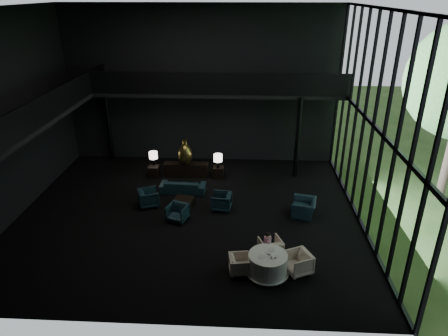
{
  "coord_description": "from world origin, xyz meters",
  "views": [
    {
      "loc": [
        2.2,
        -14.25,
        8.55
      ],
      "look_at": [
        1.43,
        0.5,
        1.92
      ],
      "focal_mm": 32.0,
      "sensor_mm": 36.0,
      "label": 1
    }
  ],
  "objects_px": {
    "table_lamp_left": "(153,156)",
    "side_table_right": "(218,172)",
    "dining_chair_west": "(240,264)",
    "lounge_armchair_east": "(221,200)",
    "side_table_left": "(154,171)",
    "child": "(268,239)",
    "lounge_armchair_south": "(178,212)",
    "dining_chair_north": "(270,247)",
    "sofa": "(183,184)",
    "window_armchair": "(304,205)",
    "dining_table": "(267,265)",
    "table_lamp_right": "(218,158)",
    "bronze_urn": "(185,154)",
    "console": "(186,170)",
    "dining_chair_east": "(298,262)",
    "coffee_table": "(183,203)",
    "lounge_armchair_west": "(149,197)"
  },
  "relations": [
    {
      "from": "lounge_armchair_south",
      "to": "lounge_armchair_west",
      "type": "bearing_deg",
      "value": 160.51
    },
    {
      "from": "table_lamp_right",
      "to": "side_table_left",
      "type": "bearing_deg",
      "value": 179.38
    },
    {
      "from": "table_lamp_left",
      "to": "coffee_table",
      "type": "relative_size",
      "value": 0.87
    },
    {
      "from": "table_lamp_left",
      "to": "lounge_armchair_east",
      "type": "height_order",
      "value": "table_lamp_left"
    },
    {
      "from": "table_lamp_left",
      "to": "child",
      "type": "bearing_deg",
      "value": -50.29
    },
    {
      "from": "console",
      "to": "lounge_armchair_south",
      "type": "bearing_deg",
      "value": -86.78
    },
    {
      "from": "dining_chair_north",
      "to": "dining_chair_east",
      "type": "relative_size",
      "value": 0.86
    },
    {
      "from": "bronze_urn",
      "to": "dining_table",
      "type": "xyz_separation_m",
      "value": [
        3.69,
        -7.22,
        -0.91
      ]
    },
    {
      "from": "dining_table",
      "to": "table_lamp_right",
      "type": "bearing_deg",
      "value": 106.3
    },
    {
      "from": "lounge_armchair_west",
      "to": "child",
      "type": "bearing_deg",
      "value": -145.26
    },
    {
      "from": "bronze_urn",
      "to": "dining_chair_west",
      "type": "bearing_deg",
      "value": -68.83
    },
    {
      "from": "table_lamp_left",
      "to": "window_armchair",
      "type": "distance_m",
      "value": 7.81
    },
    {
      "from": "table_lamp_left",
      "to": "side_table_right",
      "type": "height_order",
      "value": "table_lamp_left"
    },
    {
      "from": "sofa",
      "to": "lounge_armchair_east",
      "type": "height_order",
      "value": "lounge_armchair_east"
    },
    {
      "from": "lounge_armchair_east",
      "to": "side_table_left",
      "type": "bearing_deg",
      "value": -124.4
    },
    {
      "from": "lounge_armchair_east",
      "to": "coffee_table",
      "type": "relative_size",
      "value": 1.01
    },
    {
      "from": "console",
      "to": "table_lamp_right",
      "type": "height_order",
      "value": "table_lamp_right"
    },
    {
      "from": "lounge_armchair_east",
      "to": "bronze_urn",
      "type": "bearing_deg",
      "value": -141.54
    },
    {
      "from": "bronze_urn",
      "to": "dining_table",
      "type": "height_order",
      "value": "bronze_urn"
    },
    {
      "from": "lounge_armchair_west",
      "to": "child",
      "type": "xyz_separation_m",
      "value": [
        4.91,
        -3.36,
        0.29
      ]
    },
    {
      "from": "table_lamp_right",
      "to": "dining_chair_west",
      "type": "xyz_separation_m",
      "value": [
        1.18,
        -7.1,
        -0.76
      ]
    },
    {
      "from": "side_table_left",
      "to": "dining_table",
      "type": "bearing_deg",
      "value": -53.61
    },
    {
      "from": "lounge_armchair_south",
      "to": "child",
      "type": "bearing_deg",
      "value": -13.48
    },
    {
      "from": "sofa",
      "to": "dining_chair_west",
      "type": "height_order",
      "value": "sofa"
    },
    {
      "from": "table_lamp_left",
      "to": "dining_table",
      "type": "relative_size",
      "value": 0.49
    },
    {
      "from": "window_armchair",
      "to": "dining_table",
      "type": "xyz_separation_m",
      "value": [
        -1.67,
        -3.82,
        -0.14
      ]
    },
    {
      "from": "lounge_armchair_east",
      "to": "dining_chair_east",
      "type": "bearing_deg",
      "value": 40.57
    },
    {
      "from": "table_lamp_right",
      "to": "dining_chair_west",
      "type": "bearing_deg",
      "value": -80.56
    },
    {
      "from": "bronze_urn",
      "to": "child",
      "type": "distance_m",
      "value": 7.34
    },
    {
      "from": "window_armchair",
      "to": "dining_chair_east",
      "type": "relative_size",
      "value": 1.29
    },
    {
      "from": "console",
      "to": "dining_chair_north",
      "type": "distance_m",
      "value": 7.41
    },
    {
      "from": "table_lamp_left",
      "to": "dining_chair_north",
      "type": "height_order",
      "value": "table_lamp_left"
    },
    {
      "from": "sofa",
      "to": "dining_chair_west",
      "type": "xyz_separation_m",
      "value": [
        2.69,
        -5.56,
        -0.09
      ]
    },
    {
      "from": "bronze_urn",
      "to": "table_lamp_right",
      "type": "xyz_separation_m",
      "value": [
        1.6,
        -0.08,
        -0.17
      ]
    },
    {
      "from": "coffee_table",
      "to": "side_table_right",
      "type": "bearing_deg",
      "value": 66.61
    },
    {
      "from": "side_table_left",
      "to": "child",
      "type": "bearing_deg",
      "value": -49.65
    },
    {
      "from": "coffee_table",
      "to": "sofa",
      "type": "bearing_deg",
      "value": 98.46
    },
    {
      "from": "lounge_armchair_south",
      "to": "table_lamp_right",
      "type": "bearing_deg",
      "value": 90.27
    },
    {
      "from": "dining_chair_west",
      "to": "lounge_armchair_east",
      "type": "bearing_deg",
      "value": 3.61
    },
    {
      "from": "lounge_armchair_south",
      "to": "coffee_table",
      "type": "relative_size",
      "value": 0.95
    },
    {
      "from": "lounge_armchair_west",
      "to": "child",
      "type": "relative_size",
      "value": 1.59
    },
    {
      "from": "coffee_table",
      "to": "table_lamp_right",
      "type": "bearing_deg",
      "value": 65.66
    },
    {
      "from": "lounge_armchair_south",
      "to": "dining_chair_north",
      "type": "height_order",
      "value": "lounge_armchair_south"
    },
    {
      "from": "table_lamp_left",
      "to": "table_lamp_right",
      "type": "height_order",
      "value": "table_lamp_right"
    },
    {
      "from": "side_table_right",
      "to": "dining_chair_west",
      "type": "relative_size",
      "value": 0.91
    },
    {
      "from": "table_lamp_right",
      "to": "sofa",
      "type": "height_order",
      "value": "table_lamp_right"
    },
    {
      "from": "side_table_right",
      "to": "lounge_armchair_south",
      "type": "xyz_separation_m",
      "value": [
        -1.36,
        -4.14,
        0.11
      ]
    },
    {
      "from": "dining_chair_north",
      "to": "sofa",
      "type": "bearing_deg",
      "value": -71.68
    },
    {
      "from": "lounge_armchair_east",
      "to": "window_armchair",
      "type": "xyz_separation_m",
      "value": [
        3.41,
        -0.33,
        0.05
      ]
    },
    {
      "from": "table_lamp_left",
      "to": "dining_table",
      "type": "bearing_deg",
      "value": -54.15
    }
  ]
}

